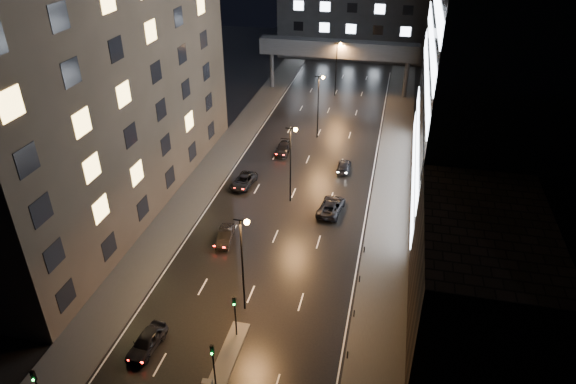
% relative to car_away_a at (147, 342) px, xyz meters
% --- Properties ---
extents(ground, '(160.00, 160.00, 0.00)m').
position_rel_car_away_a_xyz_m(ground, '(6.76, 38.59, -0.79)').
color(ground, black).
rests_on(ground, ground).
extents(sidewalk_left, '(5.00, 110.00, 0.15)m').
position_rel_car_away_a_xyz_m(sidewalk_left, '(-5.74, 33.59, -0.71)').
color(sidewalk_left, '#383533').
rests_on(sidewalk_left, ground).
extents(sidewalk_right, '(5.00, 110.00, 0.15)m').
position_rel_car_away_a_xyz_m(sidewalk_right, '(19.26, 33.59, -0.71)').
color(sidewalk_right, '#383533').
rests_on(sidewalk_right, ground).
extents(building_left, '(15.00, 48.00, 40.00)m').
position_rel_car_away_a_xyz_m(building_left, '(-15.74, 22.59, 19.21)').
color(building_left, '#2D2319').
rests_on(building_left, ground).
extents(building_right_low, '(10.00, 18.00, 12.00)m').
position_rel_car_away_a_xyz_m(building_right_low, '(26.76, 7.59, 5.21)').
color(building_right_low, black).
rests_on(building_right_low, ground).
extents(building_right_glass, '(20.00, 36.00, 45.00)m').
position_rel_car_away_a_xyz_m(building_right_glass, '(31.76, 34.59, 21.71)').
color(building_right_glass, black).
rests_on(building_right_glass, ground).
extents(building_far, '(34.00, 14.00, 25.00)m').
position_rel_car_away_a_xyz_m(building_far, '(6.76, 96.59, 11.71)').
color(building_far, '#333335').
rests_on(building_far, ground).
extents(skybridge, '(30.00, 3.00, 10.00)m').
position_rel_car_away_a_xyz_m(skybridge, '(6.76, 68.59, 7.55)').
color(skybridge, '#333335').
rests_on(skybridge, ground).
extents(median_island, '(1.60, 8.00, 0.15)m').
position_rel_car_away_a_xyz_m(median_island, '(7.06, 0.59, -0.71)').
color(median_island, '#383533').
rests_on(median_island, ground).
extents(traffic_signal_near, '(0.28, 0.34, 4.40)m').
position_rel_car_away_a_xyz_m(traffic_signal_near, '(7.06, 3.08, 2.30)').
color(traffic_signal_near, black).
rests_on(traffic_signal_near, median_island).
extents(traffic_signal_far, '(0.28, 0.34, 4.40)m').
position_rel_car_away_a_xyz_m(traffic_signal_far, '(7.06, -2.42, 2.30)').
color(traffic_signal_far, black).
rests_on(traffic_signal_far, median_island).
extents(bollard_row, '(0.12, 25.12, 0.90)m').
position_rel_car_away_a_xyz_m(bollard_row, '(16.96, 5.09, -0.34)').
color(bollard_row, black).
rests_on(bollard_row, ground).
extents(streetlight_near, '(1.45, 0.50, 10.15)m').
position_rel_car_away_a_xyz_m(streetlight_near, '(6.92, 6.59, 5.71)').
color(streetlight_near, black).
rests_on(streetlight_near, ground).
extents(streetlight_mid_a, '(1.45, 0.50, 10.15)m').
position_rel_car_away_a_xyz_m(streetlight_mid_a, '(6.92, 26.59, 5.71)').
color(streetlight_mid_a, black).
rests_on(streetlight_mid_a, ground).
extents(streetlight_mid_b, '(1.45, 0.50, 10.15)m').
position_rel_car_away_a_xyz_m(streetlight_mid_b, '(6.92, 46.59, 5.71)').
color(streetlight_mid_b, black).
rests_on(streetlight_mid_b, ground).
extents(streetlight_far, '(1.45, 0.50, 10.15)m').
position_rel_car_away_a_xyz_m(streetlight_far, '(6.92, 66.59, 5.71)').
color(streetlight_far, black).
rests_on(streetlight_far, ground).
extents(car_away_a, '(2.36, 4.81, 1.58)m').
position_rel_car_away_a_xyz_m(car_away_a, '(0.00, 0.00, 0.00)').
color(car_away_a, black).
rests_on(car_away_a, ground).
extents(car_away_b, '(2.10, 4.51, 1.43)m').
position_rel_car_away_a_xyz_m(car_away_b, '(1.50, 16.49, -0.07)').
color(car_away_b, black).
rests_on(car_away_b, ground).
extents(car_away_c, '(2.88, 5.32, 1.42)m').
position_rel_car_away_a_xyz_m(car_away_c, '(-0.19, 29.04, -0.08)').
color(car_away_c, black).
rests_on(car_away_c, ground).
extents(car_away_d, '(2.13, 4.89, 1.40)m').
position_rel_car_away_a_xyz_m(car_away_d, '(2.72, 39.89, -0.09)').
color(car_away_d, black).
rests_on(car_away_d, ground).
extents(car_toward_a, '(3.25, 5.92, 1.57)m').
position_rel_car_away_a_xyz_m(car_toward_a, '(12.20, 25.17, -0.00)').
color(car_toward_a, black).
rests_on(car_toward_a, ground).
extents(car_toward_b, '(1.89, 4.46, 1.28)m').
position_rel_car_away_a_xyz_m(car_toward_b, '(12.33, 36.37, -0.15)').
color(car_toward_b, black).
rests_on(car_toward_b, ground).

